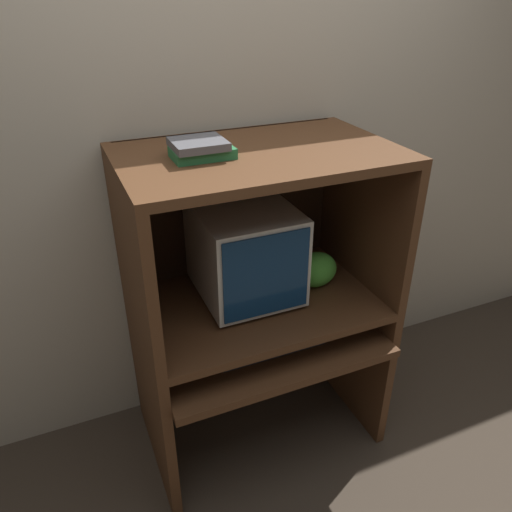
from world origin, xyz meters
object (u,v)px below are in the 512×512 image
Objects in this scene: crt_monitor at (245,251)px; keyboard at (269,345)px; mouse at (331,329)px; book_stack at (201,149)px; snack_bag at (316,270)px.

keyboard is (0.02, -0.21, -0.34)m from crt_monitor.
keyboard is 7.51× the size of mouse.
snack_bag is at bearing 0.65° from book_stack.
crt_monitor reaches higher than snack_bag.
book_stack is at bearing 162.29° from mouse.
mouse is 0.27m from snack_bag.
mouse is 0.31× the size of snack_bag.
keyboard is 2.34× the size of snack_bag.
keyboard is 0.40m from snack_bag.
keyboard is at bearing -85.46° from crt_monitor.
mouse is (0.29, -0.01, 0.00)m from keyboard.
snack_bag is 0.91× the size of book_stack.
crt_monitor is 0.51m from mouse.
crt_monitor is 2.34× the size of snack_bag.
keyboard is at bearing 177.60° from mouse.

